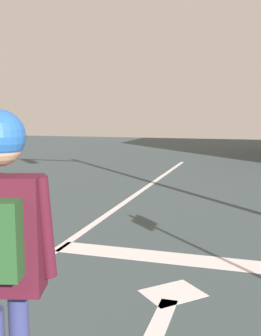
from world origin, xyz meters
name	(u,v)px	position (x,y,z in m)	size (l,w,h in m)	color
lane_line_center	(55,251)	(0.16, 6.00, 0.00)	(0.12, 20.00, 0.01)	silver
stop_bar	(175,258)	(1.70, 6.17, 0.00)	(3.08, 0.40, 0.01)	silver
lane_arrow_head	(173,293)	(1.85, 5.21, 0.00)	(0.56, 0.44, 0.01)	silver
skater	(2,239)	(1.41, 3.08, 1.17)	(0.46, 0.63, 1.71)	navy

